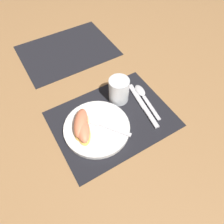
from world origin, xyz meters
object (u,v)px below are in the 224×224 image
object	(u,v)px
citrus_wedge_0	(81,123)
citrus_wedge_1	(82,128)
plate	(97,128)
knife	(143,106)
fork	(101,124)
spoon	(143,95)
juice_glass	(119,91)

from	to	relation	value
citrus_wedge_0	citrus_wedge_1	xyz separation A→B (m)	(-0.00, -0.02, -0.00)
plate	knife	bearing A→B (deg)	-0.43
fork	knife	bearing A→B (deg)	-0.05
plate	spoon	distance (m)	0.24
spoon	fork	bearing A→B (deg)	-168.14
juice_glass	fork	bearing A→B (deg)	-146.44
spoon	citrus_wedge_0	world-z (taller)	citrus_wedge_0
plate	juice_glass	world-z (taller)	juice_glass
plate	juice_glass	xyz separation A→B (m)	(0.14, 0.08, 0.04)
spoon	citrus_wedge_1	size ratio (longest dim) A/B	1.40
plate	spoon	size ratio (longest dim) A/B	1.25
plate	fork	distance (m)	0.02
knife	citrus_wedge_0	bearing A→B (deg)	173.10
juice_glass	citrus_wedge_0	xyz separation A→B (m)	(-0.19, -0.05, -0.01)
spoon	juice_glass	bearing A→B (deg)	157.91
fork	citrus_wedge_0	distance (m)	0.07
fork	plate	bearing A→B (deg)	175.61
fork	citrus_wedge_0	size ratio (longest dim) A/B	1.32
juice_glass	citrus_wedge_1	bearing A→B (deg)	-159.25
plate	citrus_wedge_0	xyz separation A→B (m)	(-0.05, 0.03, 0.03)
juice_glass	fork	size ratio (longest dim) A/B	0.59
citrus_wedge_0	plate	bearing A→B (deg)	-32.12
citrus_wedge_0	citrus_wedge_1	world-z (taller)	citrus_wedge_0
juice_glass	citrus_wedge_0	world-z (taller)	juice_glass
knife	citrus_wedge_1	xyz separation A→B (m)	(-0.25, 0.01, 0.03)
fork	citrus_wedge_1	world-z (taller)	citrus_wedge_1
plate	juice_glass	distance (m)	0.17
plate	spoon	bearing A→B (deg)	10.65
citrus_wedge_0	citrus_wedge_1	size ratio (longest dim) A/B	0.96
spoon	fork	distance (m)	0.22
juice_glass	spoon	size ratio (longest dim) A/B	0.53
juice_glass	fork	distance (m)	0.15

